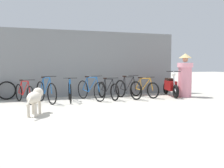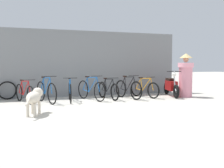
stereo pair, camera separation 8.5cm
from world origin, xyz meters
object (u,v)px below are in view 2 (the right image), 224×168
Objects in this scene: bicycle_0 at (25,93)px; bicycle_1 at (46,92)px; bicycle_5 at (128,89)px; motorcycle at (171,86)px; bicycle_4 at (108,90)px; person_in_robes at (186,75)px; bicycle_6 at (144,89)px; spare_tire_right at (7,90)px; bicycle_3 at (91,90)px; bicycle_2 at (70,91)px; stray_dog at (34,97)px.

bicycle_1 reaches higher than bicycle_0.
motorcycle is at bearing 79.59° from bicycle_5.
bicycle_4 is (2.97, -0.08, 0.00)m from bicycle_0.
person_in_robes is (3.13, -0.39, 0.54)m from bicycle_4.
person_in_robes is at bearing 62.80° from motorcycle.
bicycle_5 is 0.77m from bicycle_6.
motorcycle is (2.72, 0.00, 0.07)m from bicycle_4.
spare_tire_right is (-6.70, 1.50, -0.53)m from person_in_robes.
motorcycle is at bearing 72.33° from bicycle_3.
bicycle_4 is 0.97× the size of person_in_robes.
person_in_robes is at bearing 74.91° from bicycle_4.
spare_tire_right is at bearing -84.07° from motorcycle.
bicycle_5 is at bearing 99.62° from bicycle_2.
bicycle_5 is (2.23, 0.07, 0.01)m from bicycle_2.
bicycle_1 is 2.10m from stray_dog.
spare_tire_right is at bearing -119.06° from bicycle_5.
bicycle_2 is 0.94× the size of bicycle_3.
bicycle_3 is at bearing -94.65° from bicycle_4.
bicycle_1 is at bearing -45.61° from spare_tire_right.
bicycle_0 is 1.38× the size of stray_dog.
bicycle_4 is 0.89× the size of motorcycle.
person_in_robes is at bearing 57.16° from bicycle_6.
bicycle_3 is 3.86m from person_in_robes.
motorcycle is at bearing 81.98° from bicycle_4.
spare_tire_right is (-0.80, 3.35, -0.11)m from stray_dog.
motorcycle is (4.19, 0.17, 0.05)m from bicycle_2.
motorcycle reaches higher than bicycle_1.
bicycle_2 is at bearing -31.39° from spare_tire_right.
bicycle_2 reaches higher than bicycle_0.
bicycle_5 is 4.13m from stray_dog.
person_in_robes is (4.60, -0.22, 0.52)m from bicycle_2.
bicycle_3 is at bearing -73.36° from motorcycle.
bicycle_0 is at bearing -111.35° from bicycle_3.
person_in_robes is at bearing 70.77° from bicycle_1.
motorcycle is 1.08× the size of person_in_robes.
stray_dog is at bearing -59.02° from bicycle_4.
bicycle_6 is 2.21× the size of spare_tire_right.
bicycle_1 is 0.96× the size of bicycle_4.
bicycle_5 is (0.77, -0.10, 0.03)m from bicycle_4.
bicycle_3 is at bearing 107.19° from bicycle_2.
bicycle_3 is 1.45m from bicycle_5.
bicycle_4 is 3.56m from stray_dog.
bicycle_5 reaches higher than bicycle_4.
bicycle_1 is at bearing -71.77° from motorcycle.
spare_tire_right is (-3.56, 1.11, 0.01)m from bicycle_4.
bicycle_2 is at bearing -91.43° from bicycle_4.
bicycle_4 is at bearing -34.43° from person_in_robes.
bicycle_2 is 4.19m from motorcycle.
bicycle_2 is 1.48m from bicycle_4.
bicycle_1 is at bearing -80.16° from bicycle_2.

